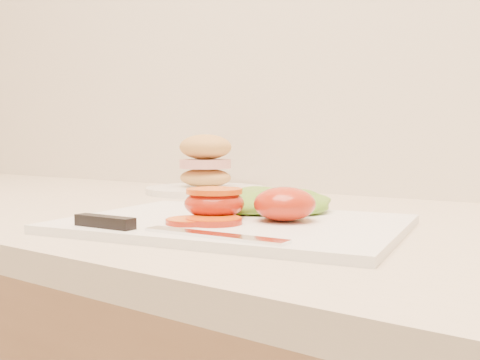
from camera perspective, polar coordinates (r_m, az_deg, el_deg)
The scene contains 9 objects.
cutting_board at distance 0.62m, azimuth -0.54°, elevation -4.69°, with size 0.37×0.27×0.01m, color white.
tomato_half_dome at distance 0.60m, azimuth 4.78°, elevation -2.56°, with size 0.07×0.07×0.04m, color #B12A0F.
tomato_half_cut at distance 0.62m, azimuth -2.75°, elevation -2.35°, with size 0.07×0.07×0.04m.
tomato_slice_0 at distance 0.58m, azimuth -2.78°, elevation -4.34°, with size 0.06×0.06×0.01m, color #DA600F.
tomato_slice_1 at distance 0.59m, azimuth -5.28°, elevation -4.38°, with size 0.05×0.05×0.01m, color #DA600F.
lettuce_leaf_0 at distance 0.69m, azimuth 1.11°, elevation -2.24°, with size 0.14×0.09×0.03m, color #63A52B.
lettuce_leaf_1 at distance 0.68m, azimuth 4.88°, elevation -2.37°, with size 0.12×0.09×0.03m, color #63A52B.
knife at distance 0.55m, azimuth -10.12°, elevation -4.92°, with size 0.24×0.05×0.01m.
sandwich_plate at distance 1.04m, azimuth -3.72°, elevation 0.83°, with size 0.23×0.23×0.11m.
Camera 1 is at (-0.05, 1.07, 1.03)m, focal length 40.00 mm.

